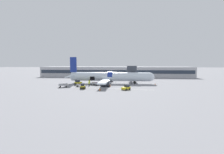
# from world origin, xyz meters

# --- Properties ---
(ground_plane) EXTENTS (500.00, 500.00, 0.00)m
(ground_plane) POSITION_xyz_m (0.00, 0.00, 0.00)
(ground_plane) COLOR gray
(apron_marking_line) EXTENTS (27.63, 3.58, 0.01)m
(apron_marking_line) POSITION_xyz_m (-0.36, -6.81, 0.00)
(apron_marking_line) COLOR silver
(apron_marking_line) RESTS_ON ground_plane
(terminal_strip) EXTENTS (83.37, 11.89, 5.61)m
(terminal_strip) POSITION_xyz_m (0.00, 34.20, 2.80)
(terminal_strip) COLOR #B2B2B7
(terminal_strip) RESTS_ON ground_plane
(jet_bridge_stub) EXTENTS (3.67, 9.07, 6.60)m
(jet_bridge_stub) POSITION_xyz_m (7.81, 9.21, 4.86)
(jet_bridge_stub) COLOR #4C4C51
(jet_bridge_stub) RESTS_ON ground_plane
(airplane) EXTENTS (32.40, 27.58, 9.83)m
(airplane) POSITION_xyz_m (-0.61, 3.97, 2.52)
(airplane) COLOR silver
(airplane) RESTS_ON ground_plane
(baggage_tug_lead) EXTENTS (2.18, 3.23, 1.63)m
(baggage_tug_lead) POSITION_xyz_m (-7.18, -7.78, 0.69)
(baggage_tug_lead) COLOR yellow
(baggage_tug_lead) RESTS_ON ground_plane
(baggage_tug_mid) EXTENTS (2.69, 2.89, 1.44)m
(baggage_tug_mid) POSITION_xyz_m (5.65, -8.57, 0.61)
(baggage_tug_mid) COLOR yellow
(baggage_tug_mid) RESTS_ON ground_plane
(baggage_tug_rear) EXTENTS (2.58, 2.77, 1.78)m
(baggage_tug_rear) POSITION_xyz_m (-11.03, -0.15, 0.74)
(baggage_tug_rear) COLOR yellow
(baggage_tug_rear) RESTS_ON ground_plane
(baggage_cart_loading) EXTENTS (3.92, 2.66, 1.00)m
(baggage_cart_loading) POSITION_xyz_m (-4.94, -0.48, 0.52)
(baggage_cart_loading) COLOR #999BA0
(baggage_cart_loading) RESTS_ON ground_plane
(baggage_cart_queued) EXTENTS (3.56, 2.14, 1.05)m
(baggage_cart_queued) POSITION_xyz_m (-8.99, -3.90, 0.43)
(baggage_cart_queued) COLOR #999BA0
(baggage_cart_queued) RESTS_ON ground_plane
(baggage_cart_empty) EXTENTS (3.62, 2.54, 1.09)m
(baggage_cart_empty) POSITION_xyz_m (-13.87, -5.79, 0.57)
(baggage_cart_empty) COLOR #999BA0
(baggage_cart_empty) RESTS_ON ground_plane
(ground_crew_loader_a) EXTENTS (0.62, 0.52, 1.80)m
(ground_crew_loader_a) POSITION_xyz_m (-2.27, 0.45, 0.95)
(ground_crew_loader_a) COLOR #1E2338
(ground_crew_loader_a) RESTS_ON ground_plane
(ground_crew_loader_b) EXTENTS (0.53, 0.57, 1.71)m
(ground_crew_loader_b) POSITION_xyz_m (-1.36, 0.33, 0.90)
(ground_crew_loader_b) COLOR black
(ground_crew_loader_b) RESTS_ON ground_plane
(ground_crew_driver) EXTENTS (0.56, 0.56, 1.76)m
(ground_crew_driver) POSITION_xyz_m (-7.41, 1.37, 0.93)
(ground_crew_driver) COLOR black
(ground_crew_driver) RESTS_ON ground_plane
(ground_crew_supervisor) EXTENTS (0.54, 0.56, 1.71)m
(ground_crew_supervisor) POSITION_xyz_m (-6.43, -2.90, 0.90)
(ground_crew_supervisor) COLOR #2D2D33
(ground_crew_supervisor) RESTS_ON ground_plane
(safety_cone_nose) EXTENTS (0.45, 0.45, 0.55)m
(safety_cone_nose) POSITION_xyz_m (15.82, 2.18, 0.25)
(safety_cone_nose) COLOR black
(safety_cone_nose) RESTS_ON ground_plane
(safety_cone_engine_left) EXTENTS (0.64, 0.64, 0.76)m
(safety_cone_engine_left) POSITION_xyz_m (-1.67, -10.14, 0.36)
(safety_cone_engine_left) COLOR black
(safety_cone_engine_left) RESTS_ON ground_plane
(safety_cone_wingtip) EXTENTS (0.58, 0.58, 0.79)m
(safety_cone_wingtip) POSITION_xyz_m (0.47, -2.84, 0.37)
(safety_cone_wingtip) COLOR black
(safety_cone_wingtip) RESTS_ON ground_plane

